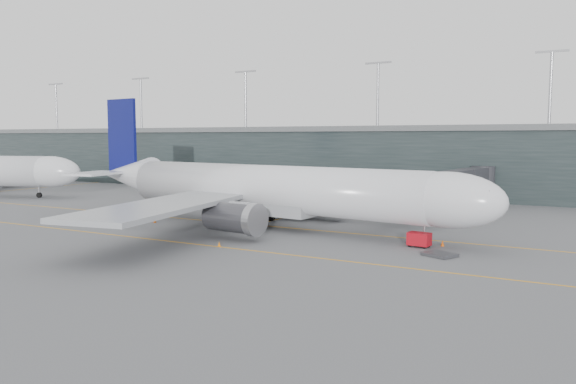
% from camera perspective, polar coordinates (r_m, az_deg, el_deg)
% --- Properties ---
extents(ground, '(320.00, 320.00, 0.00)m').
position_cam_1_polar(ground, '(87.93, -4.72, -2.76)').
color(ground, '#545459').
rests_on(ground, ground).
extents(taxiline_a, '(160.00, 0.25, 0.02)m').
position_cam_1_polar(taxiline_a, '(84.64, -6.20, -3.09)').
color(taxiline_a, orange).
rests_on(taxiline_a, ground).
extents(taxiline_b, '(160.00, 0.25, 0.02)m').
position_cam_1_polar(taxiline_b, '(72.24, -13.45, -4.71)').
color(taxiline_b, orange).
rests_on(taxiline_b, ground).
extents(taxiline_lead_main, '(0.25, 60.00, 0.02)m').
position_cam_1_polar(taxiline_lead_main, '(102.91, 3.73, -1.53)').
color(taxiline_lead_main, orange).
rests_on(taxiline_lead_main, ground).
extents(taxiline_lead_adj, '(0.25, 60.00, 0.02)m').
position_cam_1_polar(taxiline_lead_adj, '(154.32, -24.35, 0.35)').
color(taxiline_lead_adj, orange).
rests_on(taxiline_lead_adj, ground).
extents(terminal, '(240.00, 36.00, 29.00)m').
position_cam_1_polar(terminal, '(139.29, 8.44, 3.42)').
color(terminal, black).
rests_on(terminal, ground).
extents(main_aircraft, '(68.65, 64.08, 19.25)m').
position_cam_1_polar(main_aircraft, '(79.37, -2.32, 0.28)').
color(main_aircraft, silver).
rests_on(main_aircraft, ground).
extents(jet_bridge, '(11.75, 47.12, 7.21)m').
position_cam_1_polar(jet_bridge, '(100.86, 15.78, 1.20)').
color(jet_bridge, '#2B2B30').
rests_on(jet_bridge, ground).
extents(gse_cart, '(2.69, 1.90, 1.71)m').
position_cam_1_polar(gse_cart, '(67.08, 13.19, -4.67)').
color(gse_cart, '#A90C17').
rests_on(gse_cart, ground).
extents(baggage_dolly, '(3.93, 3.61, 0.32)m').
position_cam_1_polar(baggage_dolly, '(62.71, 15.15, -6.14)').
color(baggage_dolly, '#313236').
rests_on(baggage_dolly, ground).
extents(uld_a, '(1.99, 1.62, 1.76)m').
position_cam_1_polar(uld_a, '(99.20, -3.06, -1.26)').
color(uld_a, '#39393F').
rests_on(uld_a, ground).
extents(uld_b, '(2.52, 2.12, 2.09)m').
position_cam_1_polar(uld_b, '(99.83, -2.43, -1.11)').
color(uld_b, '#39393F').
rests_on(uld_b, ground).
extents(uld_c, '(2.10, 1.79, 1.72)m').
position_cam_1_polar(uld_c, '(96.48, -1.38, -1.46)').
color(uld_c, '#39393F').
rests_on(uld_c, ground).
extents(cone_nose, '(0.44, 0.44, 0.70)m').
position_cam_1_polar(cone_nose, '(68.40, 15.43, -5.04)').
color(cone_nose, '#EA590D').
rests_on(cone_nose, ground).
extents(cone_wing_stbd, '(0.38, 0.38, 0.61)m').
position_cam_1_polar(cone_wing_stbd, '(66.15, -7.01, -5.28)').
color(cone_wing_stbd, orange).
rests_on(cone_wing_stbd, ground).
extents(cone_wing_port, '(0.41, 0.41, 0.65)m').
position_cam_1_polar(cone_wing_port, '(93.40, 4.91, -2.07)').
color(cone_wing_port, red).
rests_on(cone_wing_port, ground).
extents(cone_tail, '(0.47, 0.47, 0.75)m').
position_cam_1_polar(cone_tail, '(86.22, -13.37, -2.81)').
color(cone_tail, '#DD570C').
rests_on(cone_tail, ground).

